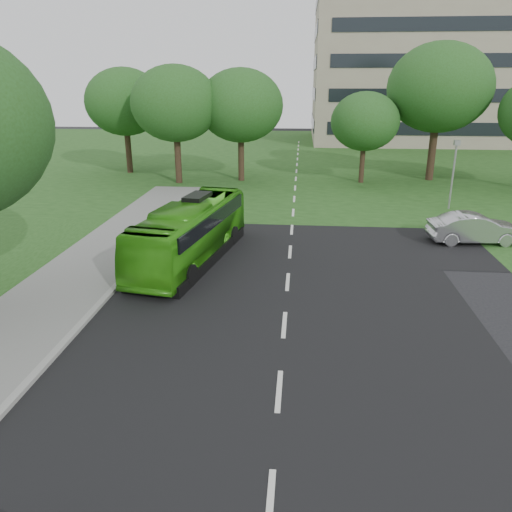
# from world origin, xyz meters

# --- Properties ---
(ground) EXTENTS (160.00, 160.00, 0.00)m
(ground) POSITION_xyz_m (0.00, 0.00, 0.00)
(ground) COLOR black
(ground) RESTS_ON ground
(street_surfaces) EXTENTS (120.00, 120.00, 0.15)m
(street_surfaces) POSITION_xyz_m (-0.38, 22.75, 0.03)
(street_surfaces) COLOR black
(street_surfaces) RESTS_ON ground
(office_building) EXTENTS (40.10, 20.10, 25.00)m
(office_building) POSITION_xyz_m (21.96, 61.96, 12.50)
(office_building) COLOR gray
(office_building) RESTS_ON ground
(tree_park_a) EXTENTS (7.13, 7.13, 9.48)m
(tree_park_a) POSITION_xyz_m (-9.84, 27.39, 6.43)
(tree_park_a) COLOR black
(tree_park_a) RESTS_ON ground
(tree_park_b) EXTENTS (7.05, 7.05, 9.25)m
(tree_park_b) POSITION_xyz_m (-4.71, 28.92, 6.23)
(tree_park_b) COLOR black
(tree_park_b) RESTS_ON ground
(tree_park_c) EXTENTS (5.58, 5.58, 7.41)m
(tree_park_c) POSITION_xyz_m (5.53, 28.88, 5.03)
(tree_park_c) COLOR black
(tree_park_c) RESTS_ON ground
(tree_park_d) EXTENTS (8.52, 8.52, 11.27)m
(tree_park_d) POSITION_xyz_m (11.59, 30.63, 7.63)
(tree_park_d) COLOR black
(tree_park_d) RESTS_ON ground
(tree_park_f) EXTENTS (7.03, 7.03, 9.39)m
(tree_park_f) POSITION_xyz_m (-15.61, 31.89, 6.38)
(tree_park_f) COLOR black
(tree_park_f) RESTS_ON ground
(bus) EXTENTS (4.03, 10.29, 2.80)m
(bus) POSITION_xyz_m (-4.69, 8.42, 1.40)
(bus) COLOR #39A517
(bus) RESTS_ON ground
(sedan) EXTENTS (4.88, 2.00, 1.57)m
(sedan) POSITION_xyz_m (9.69, 12.46, 0.79)
(sedan) COLOR #B2B1B7
(sedan) RESTS_ON ground
(camera_pole) EXTENTS (0.38, 0.32, 4.55)m
(camera_pole) POSITION_xyz_m (10.43, 20.00, 2.93)
(camera_pole) COLOR gray
(camera_pole) RESTS_ON ground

